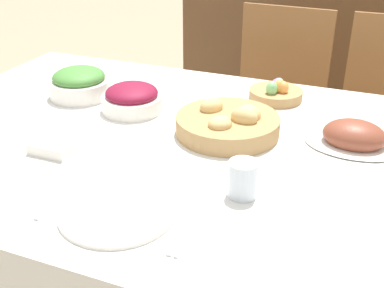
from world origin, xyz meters
TOP-DOWN VIEW (x-y plane):
  - dining_table at (0.00, 0.00)m, footprint 1.86×1.17m
  - chair_far_center at (0.04, 0.91)m, footprint 0.44×0.44m
  - sideboard at (0.02, 1.70)m, footprint 1.35×0.44m
  - bread_basket at (0.07, 0.09)m, footprint 0.31×0.31m
  - egg_basket at (0.14, 0.40)m, footprint 0.18×0.18m
  - ham_platter at (0.43, 0.14)m, footprint 0.27×0.19m
  - beet_salad_bowl at (-0.27, 0.14)m, footprint 0.20×0.20m
  - green_salad_bowl at (-0.50, 0.18)m, footprint 0.21×0.21m
  - dinner_plate at (-0.03, -0.39)m, footprint 0.27×0.27m
  - fork at (-0.19, -0.39)m, footprint 0.02×0.19m
  - knife at (0.13, -0.39)m, footprint 0.02×0.19m
  - spoon at (0.16, -0.39)m, footprint 0.02×0.19m
  - drinking_cup at (0.21, -0.22)m, footprint 0.07×0.07m
  - butter_dish at (-0.34, -0.21)m, footprint 0.12×0.07m

SIDE VIEW (x-z plane):
  - dining_table at x=0.00m, z-range 0.00..0.76m
  - sideboard at x=0.02m, z-range 0.00..0.97m
  - chair_far_center at x=0.04m, z-range 0.04..0.99m
  - fork at x=-0.19m, z-range 0.76..0.77m
  - knife at x=0.13m, z-range 0.76..0.77m
  - spoon at x=0.16m, z-range 0.76..0.77m
  - dinner_plate at x=-0.03m, z-range 0.76..0.77m
  - butter_dish at x=-0.34m, z-range 0.76..0.80m
  - egg_basket at x=0.14m, z-range 0.75..0.83m
  - ham_platter at x=0.43m, z-range 0.75..0.83m
  - bread_basket at x=0.07m, z-range 0.75..0.85m
  - beet_salad_bowl at x=-0.27m, z-range 0.76..0.85m
  - drinking_cup at x=0.21m, z-range 0.76..0.85m
  - green_salad_bowl at x=-0.50m, z-range 0.76..0.86m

